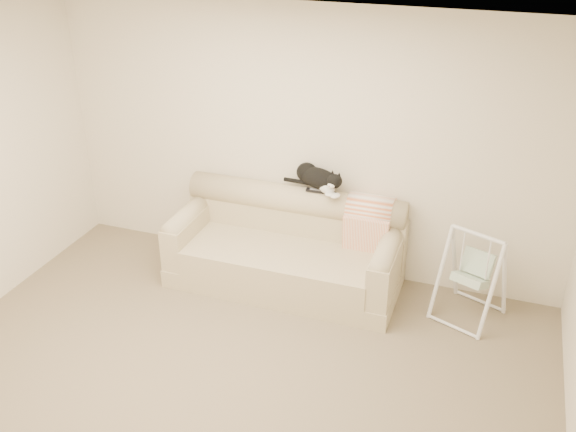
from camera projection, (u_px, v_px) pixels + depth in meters
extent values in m
plane|color=#756853|center=(224.00, 387.00, 4.98)|extent=(5.00, 5.00, 0.00)
cube|color=beige|center=(306.00, 144.00, 6.06)|extent=(5.00, 0.04, 2.60)
cube|color=white|center=(204.00, 53.00, 3.80)|extent=(5.00, 4.00, 0.02)
cube|color=tan|center=(284.00, 276.00, 6.24)|extent=(2.20, 0.90, 0.18)
cube|color=tan|center=(280.00, 263.00, 6.05)|extent=(1.80, 0.68, 0.24)
cube|color=tan|center=(295.00, 230.00, 6.37)|extent=(2.20, 0.22, 0.50)
cylinder|color=tan|center=(296.00, 200.00, 6.22)|extent=(2.16, 0.28, 0.28)
cube|color=tan|center=(191.00, 233.00, 6.40)|extent=(0.20, 0.88, 0.42)
cylinder|color=tan|center=(189.00, 214.00, 6.30)|extent=(0.18, 0.84, 0.18)
cube|color=tan|center=(386.00, 268.00, 5.81)|extent=(0.20, 0.88, 0.42)
cylinder|color=tan|center=(388.00, 248.00, 5.71)|extent=(0.18, 0.84, 0.18)
cube|color=black|center=(315.00, 191.00, 6.06)|extent=(0.18, 0.06, 0.02)
cube|color=gray|center=(315.00, 189.00, 6.05)|extent=(0.10, 0.04, 0.01)
cube|color=black|center=(332.00, 193.00, 6.02)|extent=(0.16, 0.14, 0.02)
ellipsoid|color=black|center=(319.00, 178.00, 6.05)|extent=(0.50, 0.37, 0.19)
ellipsoid|color=black|center=(307.00, 172.00, 6.15)|extent=(0.27, 0.26, 0.19)
ellipsoid|color=white|center=(327.00, 187.00, 5.97)|extent=(0.21, 0.17, 0.13)
ellipsoid|color=black|center=(335.00, 181.00, 5.87)|extent=(0.18, 0.19, 0.13)
ellipsoid|color=white|center=(331.00, 185.00, 5.84)|extent=(0.09, 0.08, 0.05)
sphere|color=#BF7272|center=(329.00, 186.00, 5.82)|extent=(0.02, 0.02, 0.02)
cone|color=black|center=(332.00, 173.00, 5.87)|extent=(0.06, 0.07, 0.07)
cone|color=black|center=(339.00, 175.00, 5.82)|extent=(0.08, 0.08, 0.07)
sphere|color=olive|center=(329.00, 181.00, 5.84)|extent=(0.02, 0.02, 0.02)
sphere|color=olive|center=(333.00, 183.00, 5.81)|extent=(0.02, 0.02, 0.02)
ellipsoid|color=white|center=(330.00, 194.00, 5.91)|extent=(0.12, 0.13, 0.04)
ellipsoid|color=white|center=(335.00, 196.00, 5.88)|extent=(0.12, 0.13, 0.04)
cylinder|color=black|center=(296.00, 181.00, 6.17)|extent=(0.25, 0.05, 0.04)
cylinder|color=#E77A44|center=(371.00, 212.00, 6.00)|extent=(0.43, 0.33, 0.33)
cube|color=#E77A44|center=(365.00, 239.00, 5.95)|extent=(0.43, 0.09, 0.42)
cylinder|color=white|center=(440.00, 272.00, 5.69)|extent=(0.14, 0.29, 0.84)
cylinder|color=white|center=(454.00, 261.00, 5.86)|extent=(0.14, 0.29, 0.84)
cylinder|color=white|center=(491.00, 293.00, 5.41)|extent=(0.14, 0.29, 0.84)
cylinder|color=white|center=(504.00, 280.00, 5.58)|extent=(0.14, 0.29, 0.84)
cylinder|color=white|center=(478.00, 235.00, 5.45)|extent=(0.46, 0.21, 0.04)
cylinder|color=white|center=(452.00, 326.00, 5.65)|extent=(0.46, 0.21, 0.03)
cylinder|color=white|center=(479.00, 301.00, 5.99)|extent=(0.46, 0.21, 0.03)
cube|color=white|center=(470.00, 280.00, 5.63)|extent=(0.35, 0.34, 0.16)
cube|color=white|center=(478.00, 262.00, 5.65)|extent=(0.30, 0.22, 0.22)
cylinder|color=white|center=(463.00, 250.00, 5.61)|extent=(0.01, 0.01, 0.40)
cylinder|color=white|center=(488.00, 260.00, 5.47)|extent=(0.01, 0.01, 0.40)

